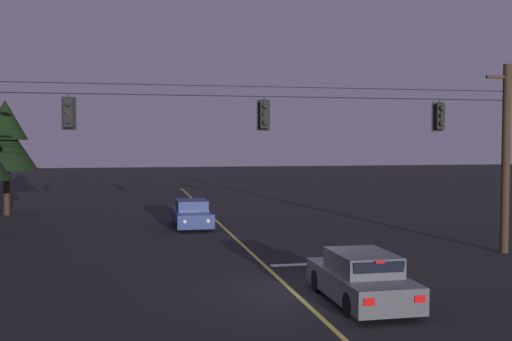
% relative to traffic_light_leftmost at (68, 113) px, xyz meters
% --- Properties ---
extents(ground_plane, '(180.00, 180.00, 0.00)m').
position_rel_traffic_light_leftmost_xyz_m(ground_plane, '(6.63, -4.37, -5.33)').
color(ground_plane, black).
extents(lane_centre_stripe, '(0.14, 60.00, 0.01)m').
position_rel_traffic_light_leftmost_xyz_m(lane_centre_stripe, '(6.63, 6.02, -5.33)').
color(lane_centre_stripe, '#D1C64C').
rests_on(lane_centre_stripe, ground).
extents(stop_bar_paint, '(3.40, 0.36, 0.01)m').
position_rel_traffic_light_leftmost_xyz_m(stop_bar_paint, '(8.53, -0.58, -5.33)').
color(stop_bar_paint, silver).
rests_on(stop_bar_paint, ground).
extents(signal_span_assembly, '(21.39, 0.32, 7.39)m').
position_rel_traffic_light_leftmost_xyz_m(signal_span_assembly, '(6.63, 0.02, -1.48)').
color(signal_span_assembly, '#38281C').
rests_on(signal_span_assembly, ground).
extents(traffic_light_leftmost, '(0.48, 0.41, 1.22)m').
position_rel_traffic_light_leftmost_xyz_m(traffic_light_leftmost, '(0.00, 0.00, 0.00)').
color(traffic_light_leftmost, black).
extents(traffic_light_left_inner, '(0.48, 0.41, 1.22)m').
position_rel_traffic_light_leftmost_xyz_m(traffic_light_left_inner, '(6.72, 0.00, 0.00)').
color(traffic_light_left_inner, black).
extents(traffic_light_centre, '(0.48, 0.41, 1.22)m').
position_rel_traffic_light_leftmost_xyz_m(traffic_light_centre, '(13.57, 0.00, 0.00)').
color(traffic_light_centre, black).
extents(car_waiting_near_lane, '(1.80, 4.33, 1.39)m').
position_rel_traffic_light_leftmost_xyz_m(car_waiting_near_lane, '(8.14, -5.81, -4.69)').
color(car_waiting_near_lane, '#4C4C51').
rests_on(car_waiting_near_lane, ground).
extents(car_oncoming_lead, '(1.80, 4.42, 1.39)m').
position_rel_traffic_light_leftmost_xyz_m(car_oncoming_lead, '(5.07, 9.75, -4.69)').
color(car_oncoming_lead, navy).
rests_on(car_oncoming_lead, ground).
extents(tree_verge_far, '(3.64, 3.64, 6.87)m').
position_rel_traffic_light_leftmost_xyz_m(tree_verge_far, '(-5.28, 17.01, -0.77)').
color(tree_verge_far, '#332316').
rests_on(tree_verge_far, ground).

